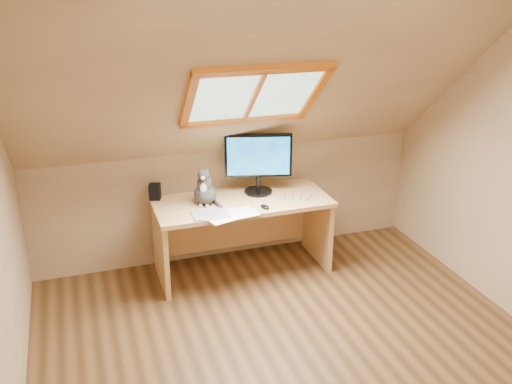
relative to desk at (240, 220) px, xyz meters
name	(u,v)px	position (x,y,z in m)	size (l,w,h in m)	color
ground	(303,368)	(0.00, -1.44, -0.46)	(3.50, 3.50, 0.00)	brown
room_shell	(317,170)	(0.00, -1.54, 0.97)	(3.52, 3.52, 2.41)	tan
desk	(240,220)	(0.00, 0.00, 0.00)	(1.47, 0.64, 0.67)	#DEAE69
monitor	(258,160)	(0.18, 0.04, 0.51)	(0.56, 0.24, 0.52)	black
cat	(205,190)	(-0.31, -0.04, 0.33)	(0.25, 0.28, 0.34)	#46403E
desk_speaker	(155,192)	(-0.68, 0.19, 0.28)	(0.09, 0.09, 0.13)	black
graphics_tablet	(211,214)	(-0.32, -0.28, 0.22)	(0.29, 0.21, 0.01)	#B2B2B7
mouse	(265,207)	(0.12, -0.29, 0.23)	(0.05, 0.09, 0.03)	black
papers	(231,214)	(-0.17, -0.32, 0.21)	(0.35, 0.30, 0.01)	white
cables	(287,199)	(0.36, -0.18, 0.22)	(0.51, 0.26, 0.01)	silver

